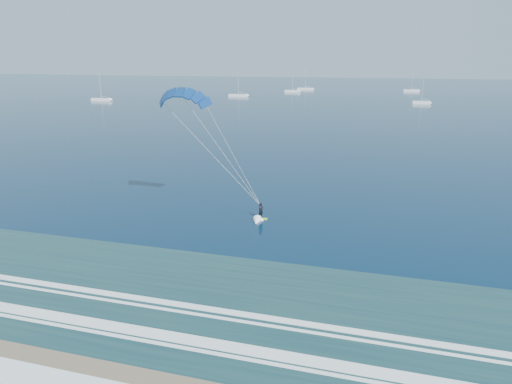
{
  "coord_description": "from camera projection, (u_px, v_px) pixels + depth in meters",
  "views": [
    {
      "loc": [
        9.49,
        -18.74,
        18.11
      ],
      "look_at": [
        -2.91,
        25.02,
        4.78
      ],
      "focal_mm": 32.0,
      "sensor_mm": 36.0,
      "label": 1
    }
  ],
  "objects": [
    {
      "name": "sailboat_4",
      "position": [
        411.0,
        90.0,
        259.29
      ],
      "size": [
        8.56,
        2.4,
        11.66
      ],
      "color": "white",
      "rests_on": "ground"
    },
    {
      "name": "sailboat_0",
      "position": [
        102.0,
        99.0,
        202.27
      ],
      "size": [
        9.31,
        2.4,
        12.58
      ],
      "color": "white",
      "rests_on": "ground"
    },
    {
      "name": "kitesurfer_rig",
      "position": [
        219.0,
        148.0,
        51.02
      ],
      "size": [
        13.26,
        4.73,
        16.09
      ],
      "color": "#99ED1B",
      "rests_on": "ground"
    },
    {
      "name": "sailboat_7",
      "position": [
        305.0,
        89.0,
        274.49
      ],
      "size": [
        9.64,
        2.4,
        12.8
      ],
      "color": "white",
      "rests_on": "ground"
    },
    {
      "name": "sailboat_2",
      "position": [
        292.0,
        91.0,
        254.84
      ],
      "size": [
        8.43,
        2.4,
        11.41
      ],
      "color": "white",
      "rests_on": "ground"
    },
    {
      "name": "sailboat_1",
      "position": [
        238.0,
        95.0,
        225.24
      ],
      "size": [
        9.61,
        2.4,
        13.07
      ],
      "color": "white",
      "rests_on": "ground"
    },
    {
      "name": "sailboat_3",
      "position": [
        421.0,
        102.0,
        188.57
      ],
      "size": [
        6.98,
        2.4,
        9.92
      ],
      "color": "white",
      "rests_on": "ground"
    }
  ]
}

